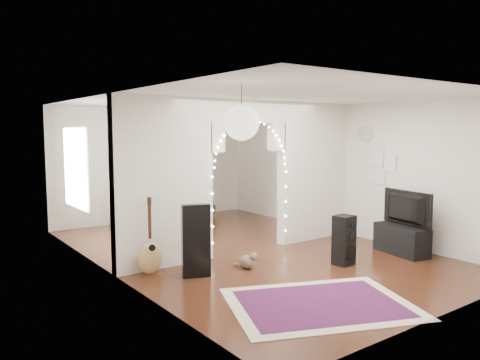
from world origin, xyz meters
TOP-DOWN VIEW (x-y plane):
  - floor at (0.00, 0.00)m, footprint 7.50×7.50m
  - ceiling at (0.00, 0.00)m, footprint 5.00×7.50m
  - wall_back at (0.00, 3.75)m, footprint 5.00×0.02m
  - wall_front at (0.00, -3.75)m, footprint 5.00×0.02m
  - wall_left at (-2.50, 0.00)m, footprint 0.02×7.50m
  - wall_right at (2.50, 0.00)m, footprint 0.02×7.50m
  - divider_wall at (0.00, 0.00)m, footprint 5.00×0.20m
  - fairy_lights at (0.00, -0.13)m, footprint 1.64×0.04m
  - window at (-2.47, 1.80)m, footprint 0.04×1.20m
  - wall_clock at (2.48, -0.60)m, footprint 0.03×0.31m
  - picture_frames at (2.48, -1.00)m, footprint 0.02×0.50m
  - paper_lantern at (-1.90, -2.40)m, footprint 0.40×0.40m
  - ceiling_fan at (0.00, 2.00)m, footprint 1.10×1.10m
  - area_rug at (-0.87, -2.65)m, footprint 2.71×2.41m
  - guitar_case at (-1.54, -0.78)m, footprint 0.44×0.27m
  - acoustic_guitar at (-2.02, -0.25)m, footprint 0.42×0.23m
  - tabby_cat at (-0.67, -0.90)m, footprint 0.27×0.44m
  - floor_speaker at (0.73, -1.64)m, footprint 0.34×0.31m
  - media_console at (2.05, -1.79)m, footprint 0.58×1.06m
  - tv at (2.05, -1.79)m, footprint 0.34×1.08m
  - bookcase at (-0.45, 2.28)m, footprint 1.74×0.63m
  - dining_table at (-0.00, 2.72)m, footprint 1.22×0.83m
  - flower_vase at (-0.00, 2.72)m, footprint 0.19×0.19m
  - dining_chair_left at (-1.23, 0.85)m, footprint 0.60×0.62m
  - dining_chair_right at (0.74, 2.70)m, footprint 0.61×0.62m

SIDE VIEW (x-z plane):
  - floor at x=0.00m, z-range 0.00..0.00m
  - area_rug at x=-0.87m, z-range 0.00..0.02m
  - tabby_cat at x=-0.67m, z-range -0.03..0.26m
  - dining_chair_right at x=0.74m, z-range 0.00..0.45m
  - dining_chair_left at x=-1.23m, z-range 0.00..0.49m
  - media_console at x=2.05m, z-range 0.00..0.50m
  - floor_speaker at x=0.73m, z-range 0.00..0.80m
  - acoustic_guitar at x=-2.02m, z-range -0.06..0.93m
  - guitar_case at x=-1.54m, z-range 0.00..1.09m
  - dining_table at x=0.00m, z-range 0.30..1.06m
  - tv at x=2.05m, z-range 0.50..1.12m
  - flower_vase at x=0.00m, z-range 0.76..0.95m
  - bookcase at x=-0.45m, z-range 0.00..1.74m
  - wall_back at x=0.00m, z-range 0.00..2.70m
  - wall_front at x=0.00m, z-range 0.00..2.70m
  - wall_left at x=-2.50m, z-range 0.00..2.70m
  - wall_right at x=2.50m, z-range 0.00..2.70m
  - divider_wall at x=0.00m, z-range 0.07..2.77m
  - window at x=-2.47m, z-range 0.80..2.20m
  - picture_frames at x=2.48m, z-range 1.15..1.85m
  - fairy_lights at x=0.00m, z-range 0.75..2.35m
  - wall_clock at x=2.48m, z-range 1.95..2.25m
  - paper_lantern at x=-1.90m, z-range 2.05..2.45m
  - ceiling_fan at x=0.00m, z-range 2.25..2.55m
  - ceiling at x=0.00m, z-range 2.69..2.71m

